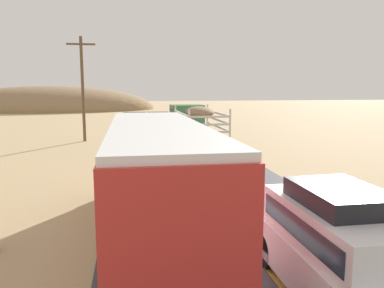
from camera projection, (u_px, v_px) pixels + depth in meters
ground_plane at (250, 246)px, 10.06m from camera, size 240.00×240.00×0.00m
road_surface at (250, 246)px, 10.06m from camera, size 8.00×120.00×0.02m
road_centre_line at (250, 245)px, 10.05m from camera, size 0.16×117.60×0.00m
suv_near at (336, 244)px, 7.39m from camera, size 1.90×4.62×2.29m
livestock_truck at (191, 121)px, 27.59m from camera, size 2.53×9.70×3.02m
bus at (157, 177)px, 10.47m from camera, size 2.54×10.00×3.21m
power_pole_mid at (83, 86)px, 29.61m from camera, size 2.20×0.24×8.20m
distant_hill at (49, 109)px, 76.15m from camera, size 42.72×27.05×9.42m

